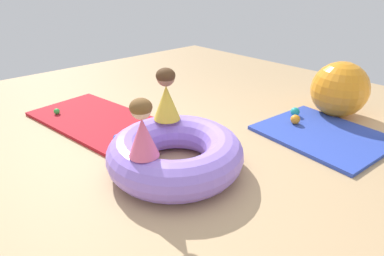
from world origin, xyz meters
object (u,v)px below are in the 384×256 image
Objects in this scene: child_in_yellow at (166,95)px; play_ball_green at (57,111)px; inflatable_cushion at (175,153)px; play_ball_orange at (295,119)px; play_ball_yellow at (143,118)px; play_ball_blue at (117,138)px; play_ball_teal at (295,112)px; exercise_ball_large at (340,89)px; child_in_pink at (142,129)px.

child_in_yellow reaches higher than play_ball_green.
inflatable_cushion is at bearing 9.41° from play_ball_green.
play_ball_orange reaches higher than play_ball_yellow.
play_ball_teal reaches higher than play_ball_blue.
play_ball_green is at bearing -143.09° from play_ball_yellow.
play_ball_teal is (-0.13, 0.20, -0.00)m from play_ball_orange.
child_in_yellow reaches higher than play_ball_blue.
inflatable_cushion is 1.79× the size of exercise_ball_large.
child_in_pink is at bearing -1.79° from play_ball_green.
child_in_pink is 2.23m from play_ball_teal.
play_ball_orange is (0.57, 1.41, -0.49)m from child_in_yellow.
inflatable_cushion is at bearing -85.50° from child_in_yellow.
exercise_ball_large is (0.15, 0.68, 0.24)m from play_ball_orange.
play_ball_orange is at bearing 58.80° from child_in_pink.
exercise_ball_large reaches higher than play_ball_teal.
play_ball_green is at bearing -171.41° from play_ball_blue.
play_ball_teal is at bearing 17.66° from child_in_yellow.
inflatable_cushion reaches higher than play_ball_orange.
play_ball_orange is 2.87m from play_ball_green.
child_in_pink is 2.04m from play_ball_orange.
child_in_pink is at bearing -76.89° from inflatable_cushion.
child_in_pink is at bearing -94.14° from play_ball_orange.
exercise_ball_large is (0.72, 2.10, -0.24)m from child_in_yellow.
play_ball_green is (-1.91, -0.32, -0.09)m from inflatable_cushion.
child_in_pink is at bearing -15.29° from play_ball_blue.
play_ball_yellow is (-1.25, -1.25, -0.02)m from play_ball_orange.
play_ball_teal reaches higher than play_ball_yellow.
play_ball_blue is at bearing 160.79° from child_in_yellow.
inflatable_cushion is at bearing 10.63° from play_ball_blue.
inflatable_cushion is 11.08× the size of play_ball_orange.
exercise_ball_large reaches higher than play_ball_orange.
play_ball_teal is at bearing 86.67° from inflatable_cushion.
play_ball_yellow is (-0.68, 0.16, -0.51)m from child_in_yellow.
inflatable_cushion is at bearing -98.24° from play_ball_orange.
play_ball_orange is 0.74m from exercise_ball_large.
play_ball_yellow is at bearing -135.09° from play_ball_orange.
play_ball_green is at bearing 140.89° from child_in_yellow.
play_ball_green reaches higher than play_ball_yellow.
play_ball_blue is at bearing 8.59° from play_ball_green.
child_in_yellow is 2.23m from exercise_ball_large.
child_in_yellow is 0.74× the size of exercise_ball_large.
child_in_pink reaches higher than play_ball_orange.
play_ball_blue is 0.11× the size of exercise_ball_large.
play_ball_blue is 2.13m from play_ball_teal.
play_ball_orange is at bearing 41.82° from play_ball_green.
play_ball_green is at bearing -131.40° from exercise_ball_large.
play_ball_green is (-2.00, 0.06, -0.49)m from child_in_pink.
play_ball_green is 1.15m from play_ball_blue.
child_in_yellow is at bearing 37.69° from play_ball_blue.
child_in_pink is 2.06m from play_ball_green.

